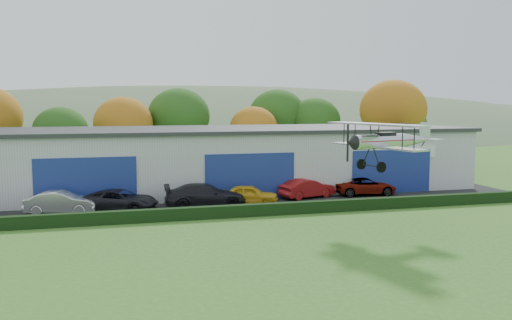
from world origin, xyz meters
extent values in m
plane|color=#336C22|center=(0.00, 0.00, 0.00)|extent=(300.00, 300.00, 0.00)
cube|color=black|center=(3.00, 21.00, 0.03)|extent=(48.00, 9.00, 0.05)
cube|color=black|center=(3.00, 16.20, 0.40)|extent=(46.00, 0.60, 0.80)
cube|color=#B2B7BC|center=(5.00, 28.00, 2.50)|extent=(40.00, 12.00, 5.00)
cube|color=#2D3033|center=(5.00, 28.00, 5.15)|extent=(40.60, 12.60, 0.30)
cube|color=navy|center=(-7.00, 21.95, 1.80)|extent=(7.00, 0.12, 3.60)
cube|color=navy|center=(5.00, 21.95, 1.80)|extent=(7.00, 0.12, 3.60)
cube|color=navy|center=(17.00, 21.95, 1.80)|extent=(7.00, 0.12, 3.60)
cylinder|color=#3D2614|center=(-10.00, 38.00, 1.22)|extent=(0.36, 0.36, 2.45)
ellipsoid|color=#1E4C14|center=(-10.00, 38.00, 4.69)|extent=(5.32, 5.32, 4.79)
cylinder|color=#3D2614|center=(-4.00, 40.00, 1.40)|extent=(0.36, 0.36, 2.80)
ellipsoid|color=#9A5313|center=(-4.00, 40.00, 5.36)|extent=(6.08, 6.08, 5.47)
cylinder|color=#3D2614|center=(2.00, 42.00, 1.57)|extent=(0.36, 0.36, 3.15)
ellipsoid|color=#1E4C14|center=(2.00, 42.00, 6.03)|extent=(6.84, 6.84, 6.16)
cylinder|color=#3D2614|center=(10.00, 40.00, 1.22)|extent=(0.36, 0.36, 2.45)
ellipsoid|color=#9A5313|center=(10.00, 40.00, 4.69)|extent=(5.32, 5.32, 4.79)
cylinder|color=#3D2614|center=(18.00, 42.00, 1.40)|extent=(0.36, 0.36, 2.80)
ellipsoid|color=#1E4C14|center=(18.00, 42.00, 5.36)|extent=(6.08, 6.08, 5.47)
cylinder|color=#3D2614|center=(26.00, 38.00, 1.75)|extent=(0.36, 0.36, 3.50)
ellipsoid|color=#9A5313|center=(26.00, 38.00, 6.70)|extent=(7.60, 7.60, 6.84)
cylinder|color=#3D2614|center=(30.00, 42.00, 1.22)|extent=(0.36, 0.36, 2.45)
ellipsoid|color=#1E4C14|center=(30.00, 42.00, 4.69)|extent=(5.32, 5.32, 4.79)
cylinder|color=#3D2614|center=(14.00, 44.00, 1.57)|extent=(0.36, 0.36, 3.15)
ellipsoid|color=#1E4C14|center=(14.00, 44.00, 6.03)|extent=(6.84, 6.84, 6.16)
ellipsoid|color=#4C6642|center=(20.00, 140.00, -15.40)|extent=(320.00, 196.00, 56.00)
ellipsoid|color=#4C6642|center=(90.00, 140.00, -9.90)|extent=(240.00, 126.00, 36.00)
imported|color=silver|center=(-8.55, 20.12, 0.81)|extent=(4.79, 2.25, 1.52)
imported|color=black|center=(-4.73, 20.06, 0.78)|extent=(5.77, 4.27, 1.46)
imported|color=black|center=(1.15, 19.85, 0.89)|extent=(5.90, 2.72, 1.67)
imported|color=gold|center=(4.43, 20.07, 0.77)|extent=(4.51, 2.82, 1.43)
imported|color=maroon|center=(9.46, 21.52, 0.80)|extent=(4.80, 2.87, 1.49)
imported|color=gray|center=(14.50, 21.65, 0.74)|extent=(5.11, 2.62, 1.38)
cylinder|color=silver|center=(9.77, 10.61, 5.20)|extent=(3.71, 1.70, 0.86)
cone|color=silver|center=(12.54, 11.29, 5.20)|extent=(2.24, 1.33, 0.86)
cone|color=black|center=(7.79, 10.12, 5.20)|extent=(0.67, 0.94, 0.86)
cube|color=#AB1715|center=(10.05, 10.68, 5.24)|extent=(4.09, 1.81, 0.06)
cube|color=black|center=(10.23, 10.72, 5.60)|extent=(1.24, 0.83, 0.24)
cube|color=silver|center=(9.59, 10.56, 4.91)|extent=(2.80, 6.93, 0.10)
cube|color=silver|center=(9.40, 10.52, 6.19)|extent=(2.98, 7.32, 0.10)
cylinder|color=black|center=(9.76, 8.06, 5.56)|extent=(0.07, 0.07, 1.24)
cylinder|color=black|center=(10.60, 8.27, 5.56)|extent=(0.07, 0.07, 1.24)
cylinder|color=black|center=(8.58, 12.86, 5.56)|extent=(0.07, 0.07, 1.24)
cylinder|color=black|center=(9.41, 13.07, 5.56)|extent=(0.07, 0.07, 1.24)
cylinder|color=black|center=(9.48, 10.20, 5.86)|extent=(0.10, 0.21, 0.71)
cylinder|color=black|center=(9.32, 10.84, 5.86)|extent=(0.10, 0.21, 0.71)
cylinder|color=black|center=(9.31, 10.08, 4.39)|extent=(0.22, 0.66, 1.16)
cylinder|color=black|center=(9.12, 10.87, 4.39)|extent=(0.22, 0.66, 1.16)
cylinder|color=black|center=(9.22, 10.47, 3.82)|extent=(0.50, 1.77, 0.07)
cylinder|color=black|center=(9.42, 9.64, 3.82)|extent=(0.62, 0.28, 0.61)
cylinder|color=black|center=(9.01, 11.30, 3.82)|extent=(0.62, 0.28, 0.61)
cylinder|color=black|center=(13.19, 11.45, 4.96)|extent=(0.35, 0.14, 0.40)
cube|color=silver|center=(13.19, 11.45, 5.24)|extent=(1.42, 2.61, 0.06)
cube|color=silver|center=(13.28, 11.48, 5.72)|extent=(0.84, 0.26, 1.05)
cube|color=black|center=(7.54, 10.06, 5.20)|extent=(0.08, 0.12, 2.09)
camera|label=1|loc=(-5.06, -17.23, 7.34)|focal=37.50mm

